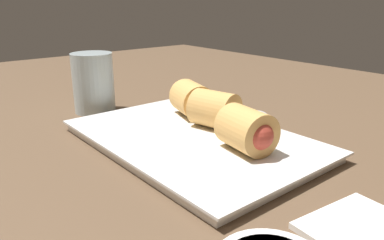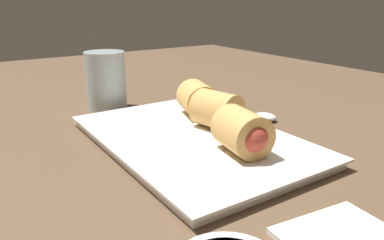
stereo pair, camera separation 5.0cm
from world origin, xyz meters
TOP-DOWN VIEW (x-y plane):
  - table_surface at (0.00, 0.00)cm, footprint 180.00×140.00cm
  - serving_plate at (-1.23, 0.55)cm, footprint 34.14×22.43cm
  - roll_front_left at (-1.18, -4.08)cm, footprint 7.52×6.47cm
  - roll_front_right at (-9.93, -1.01)cm, footprint 7.44×6.19cm
  - roll_back_left at (5.22, -4.94)cm, footprint 7.61×6.79cm
  - spoon at (2.20, -14.96)cm, footprint 15.17×6.26cm
  - drinking_glass at (22.19, 3.46)cm, footprint 7.06×7.06cm

SIDE VIEW (x-z plane):
  - table_surface at x=0.00cm, z-range 0.00..2.00cm
  - spoon at x=2.20cm, z-range 1.94..3.27cm
  - serving_plate at x=-1.23cm, z-range 2.01..3.51cm
  - roll_front_left at x=-1.18cm, z-range 3.50..8.77cm
  - roll_front_right at x=-9.93cm, z-range 3.50..8.77cm
  - roll_back_left at x=5.22cm, z-range 3.50..8.77cm
  - drinking_glass at x=22.19cm, z-range 2.00..12.26cm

